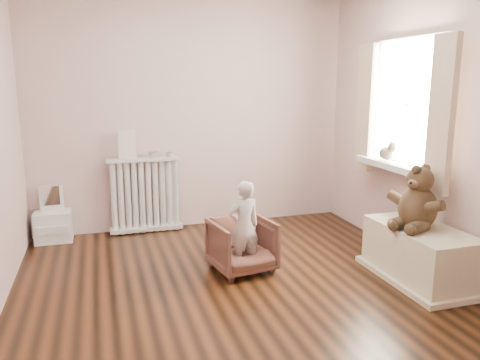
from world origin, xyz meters
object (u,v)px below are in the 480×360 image
object	(u,v)px
armchair	(242,245)
teddy_bear	(418,203)
radiator	(146,198)
child	(244,226)
plush_cat	(388,151)
toy_vanity	(53,216)
toy_bench	(420,257)

from	to	relation	value
armchair	teddy_bear	distance (m)	1.54
radiator	teddy_bear	world-z (taller)	teddy_bear
armchair	child	bearing A→B (deg)	-99.12
plush_cat	toy_vanity	bearing A→B (deg)	169.36
armchair	toy_bench	bearing A→B (deg)	-33.05
toy_vanity	plush_cat	xyz separation A→B (m)	(3.21, -1.21, 0.72)
toy_bench	teddy_bear	xyz separation A→B (m)	(-0.05, 0.01, 0.47)
armchair	teddy_bear	world-z (taller)	teddy_bear
radiator	plush_cat	distance (m)	2.63
armchair	toy_bench	size ratio (longest dim) A/B	0.54
toy_vanity	plush_cat	size ratio (longest dim) A/B	2.42
radiator	plush_cat	size ratio (longest dim) A/B	3.46
teddy_bear	plush_cat	world-z (taller)	plush_cat
armchair	teddy_bear	xyz separation A→B (m)	(1.35, -0.61, 0.43)
radiator	plush_cat	bearing A→B (deg)	-28.95
child	teddy_bear	size ratio (longest dim) A/B	1.53
armchair	child	distance (m)	0.20
toy_vanity	child	distance (m)	2.18
radiator	teddy_bear	xyz separation A→B (m)	(2.05, -1.98, 0.28)
radiator	toy_vanity	world-z (taller)	radiator
child	toy_bench	distance (m)	1.52
radiator	armchair	world-z (taller)	radiator
toy_vanity	armchair	size ratio (longest dim) A/B	1.13
toy_vanity	armchair	world-z (taller)	toy_vanity
radiator	armchair	xyz separation A→B (m)	(0.70, -1.37, -0.15)
radiator	armchair	bearing A→B (deg)	-62.92
toy_vanity	plush_cat	bearing A→B (deg)	-20.60
armchair	plush_cat	world-z (taller)	plush_cat
armchair	plush_cat	bearing A→B (deg)	-4.09
plush_cat	child	bearing A→B (deg)	-163.16
toy_vanity	toy_bench	world-z (taller)	toy_vanity
radiator	teddy_bear	distance (m)	2.86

